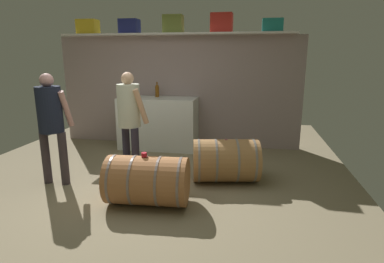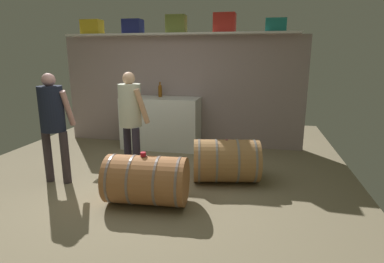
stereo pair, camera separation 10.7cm
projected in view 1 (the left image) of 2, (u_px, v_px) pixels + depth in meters
The scene contains 16 objects.
ground_plane at pixel (150, 178), 4.58m from camera, with size 5.86×8.14×0.02m, color #817458.
back_wall_panel at pixel (177, 92), 6.10m from camera, with size 4.66×0.10×2.08m, color gray.
high_shelf_board at pixel (175, 34), 5.71m from camera, with size 4.29×0.40×0.03m, color silver.
toolcase_yellow at pixel (88, 27), 5.97m from camera, with size 0.37×0.26×0.27m, color yellow.
toolcase_navy at pixel (129, 26), 5.83m from camera, with size 0.34×0.28×0.26m, color navy.
toolcase_olive at pixel (173, 24), 5.67m from camera, with size 0.35×0.26×0.31m, color olive.
toolcase_red at pixel (222, 23), 5.52m from camera, with size 0.38×0.25×0.33m, color red.
toolcase_teal at pixel (272, 25), 5.38m from camera, with size 0.34×0.26×0.22m, color #1C7A76.
work_cabinet at pixel (158, 123), 5.94m from camera, with size 1.44×0.60×0.96m, color white.
wine_bottle_amber at pixel (157, 90), 5.91m from camera, with size 0.07×0.07×0.28m.
wine_glass at pixel (134, 90), 6.08m from camera, with size 0.08×0.08×0.15m.
wine_barrel_near at pixel (148, 180), 3.70m from camera, with size 0.98×0.64×0.59m.
wine_barrel_far at pixel (226, 160), 4.39m from camera, with size 0.99×0.75×0.61m.
tasting_cup at pixel (144, 155), 3.64m from camera, with size 0.06×0.06×0.05m, color red.
winemaker_pouring at pixel (51, 118), 4.16m from camera, with size 0.44×0.37×1.50m.
visitor_tasting at pixel (129, 113), 4.48m from camera, with size 0.47×0.44×1.50m.
Camera 1 is at (1.38, -3.49, 1.73)m, focal length 29.55 mm.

